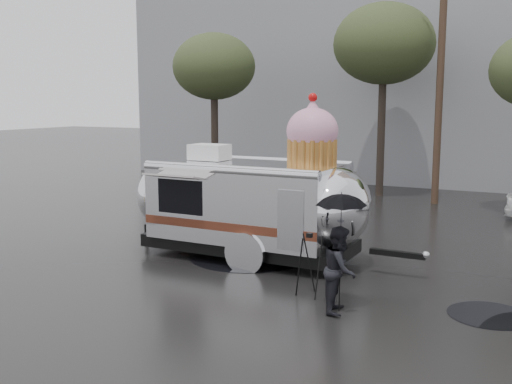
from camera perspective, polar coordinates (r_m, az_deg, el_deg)
The scene contains 11 objects.
ground at distance 12.78m, azimuth -6.46°, elevation -9.92°, with size 120.00×120.00×0.00m, color black.
puddles at distance 14.78m, azimuth -2.10°, elevation -7.24°, with size 12.86×7.75×0.01m.
grey_building at distance 35.82m, azimuth 9.49°, elevation 12.55°, with size 22.00×12.00×13.00m, color slate.
utility_pole at distance 24.47m, azimuth 17.10°, elevation 9.67°, with size 1.60×0.28×9.00m.
tree_left at distance 26.88m, azimuth -4.02°, elevation 11.76°, with size 3.64×3.64×6.95m.
tree_mid at distance 26.07m, azimuth 12.09°, elevation 13.57°, with size 4.20×4.20×8.03m.
barricade_row at distance 23.76m, azimuth -4.61°, elevation 0.15°, with size 4.30×0.80×1.00m.
airstream_trailer at distance 15.46m, azimuth -0.34°, elevation -0.76°, with size 8.05×3.06×4.33m.
person_right at distance 11.76m, azimuth 8.00°, elevation -7.30°, with size 0.81×0.45×1.69m, color black.
umbrella_black at distance 11.50m, azimuth 8.12°, elevation -1.99°, with size 1.18×1.18×2.36m.
tripod at distance 12.60m, azimuth 5.08°, elevation -6.46°, with size 0.53×0.56×1.36m.
Camera 1 is at (6.65, -10.11, 4.09)m, focal length 42.00 mm.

